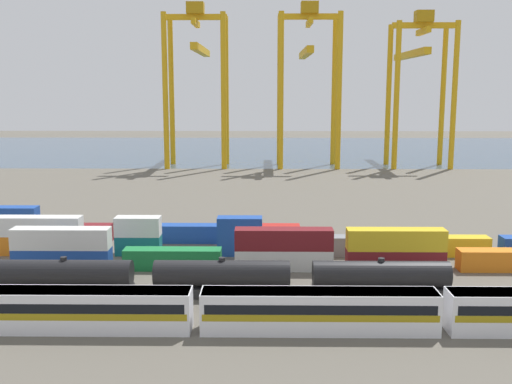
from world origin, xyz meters
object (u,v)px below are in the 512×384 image
Objects in this scene: passenger_train at (319,309)px; gantry_crane_east at (418,72)px; shipping_container_23 at (185,233)px; gantry_crane_central at (308,68)px; freight_tank_row at (222,278)px; gantry_crane_west at (198,68)px; shipping_container_17 at (444,246)px.

passenger_train is 1.54× the size of gantry_crane_east.
gantry_crane_central reaches higher than shipping_container_23.
freight_tank_row is 1.06× the size of gantry_crane_west.
gantry_crane_east is (20.22, 97.90, 25.74)m from shipping_container_17.
shipping_container_17 is 0.26× the size of gantry_crane_west.
passenger_train is 1.37× the size of freight_tank_row.
freight_tank_row is at bearing -73.08° from shipping_container_23.
shipping_container_17 is 1.00× the size of shipping_container_23.
shipping_container_17 is at bearing -83.20° from gantry_crane_central.
shipping_container_23 is 97.68m from gantry_crane_central.
freight_tank_row is (-9.61, 9.58, -0.12)m from passenger_train.
gantry_crane_central is at bearing -0.49° from gantry_crane_west.
gantry_crane_west is 31.85m from gantry_crane_central.
freight_tank_row is 33.19m from shipping_container_17.
gantry_crane_east is at bearing 0.11° from gantry_crane_west.
passenger_train reaches higher than shipping_container_23.
gantry_crane_west reaches higher than shipping_container_17.
gantry_crane_east is (63.69, 0.12, -1.23)m from gantry_crane_west.
gantry_crane_central is at bearing 86.51° from passenger_train.
gantry_crane_east reaches higher than shipping_container_17.
shipping_container_23 is 0.28× the size of gantry_crane_east.
gantry_crane_west reaches higher than gantry_crane_east.
freight_tank_row is at bearing -98.55° from gantry_crane_central.
freight_tank_row reaches higher than shipping_container_23.
gantry_crane_central is at bearing 81.45° from freight_tank_row.
gantry_crane_west is (-14.70, 114.32, 26.24)m from freight_tank_row.
gantry_crane_west is 63.70m from gantry_crane_east.
shipping_container_17 is 36.47m from shipping_container_23.
shipping_container_17 is 110.35m from gantry_crane_west.
gantry_crane_west is at bearing 94.78° from shipping_container_23.
gantry_crane_west reaches higher than passenger_train.
gantry_crane_west is 1.05× the size of gantry_crane_east.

